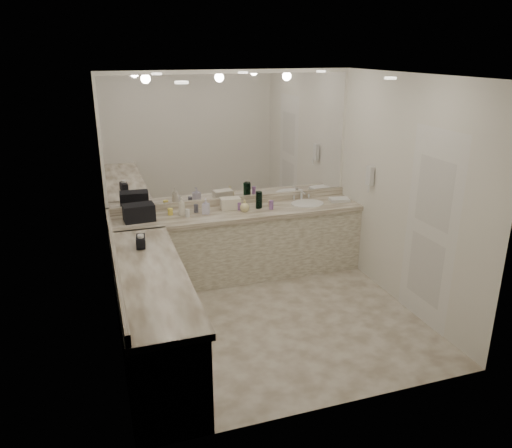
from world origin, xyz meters
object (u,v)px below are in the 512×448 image
object	(u,v)px
sink	(307,204)
soap_bottle_b	(206,206)
hand_towel	(339,200)
cream_cosmetic_case	(230,204)
soap_bottle_c	(245,206)
wall_phone	(370,176)
soap_bottle_a	(182,206)
black_toiletry_bag	(139,212)

from	to	relation	value
sink	soap_bottle_b	xyz separation A→B (m)	(-1.37, 0.01, 0.10)
hand_towel	sink	bearing A→B (deg)	176.69
cream_cosmetic_case	soap_bottle_c	distance (m)	0.21
wall_phone	sink	bearing A→B (deg)	140.43
soap_bottle_a	soap_bottle_c	world-z (taller)	soap_bottle_a
sink	cream_cosmetic_case	distance (m)	1.03
wall_phone	soap_bottle_c	xyz separation A→B (m)	(-1.49, 0.45, -0.37)
soap_bottle_a	wall_phone	bearing A→B (deg)	-13.46
cream_cosmetic_case	hand_towel	size ratio (longest dim) A/B	0.98
soap_bottle_b	soap_bottle_a	bearing A→B (deg)	174.50
soap_bottle_a	soap_bottle_b	size ratio (longest dim) A/B	1.18
sink	soap_bottle_b	distance (m)	1.37
hand_towel	soap_bottle_c	distance (m)	1.34
cream_cosmetic_case	hand_towel	xyz separation A→B (m)	(1.48, -0.12, -0.05)
sink	cream_cosmetic_case	xyz separation A→B (m)	(-1.03, 0.10, 0.08)
wall_phone	black_toiletry_bag	xyz separation A→B (m)	(-2.78, 0.50, -0.35)
soap_bottle_c	black_toiletry_bag	bearing A→B (deg)	177.54
wall_phone	black_toiletry_bag	distance (m)	2.85
cream_cosmetic_case	soap_bottle_b	bearing A→B (deg)	-161.46
soap_bottle_b	soap_bottle_c	bearing A→B (deg)	-7.84
cream_cosmetic_case	soap_bottle_a	xyz separation A→B (m)	(-0.63, -0.06, 0.04)
wall_phone	soap_bottle_b	world-z (taller)	wall_phone
wall_phone	soap_bottle_a	world-z (taller)	wall_phone
wall_phone	soap_bottle_b	size ratio (longest dim) A/B	1.25
wall_phone	hand_towel	bearing A→B (deg)	107.59
wall_phone	hand_towel	world-z (taller)	wall_phone
soap_bottle_b	black_toiletry_bag	bearing A→B (deg)	-179.25
soap_bottle_a	soap_bottle_b	distance (m)	0.30
hand_towel	soap_bottle_c	xyz separation A→B (m)	(-1.34, -0.03, 0.06)
sink	soap_bottle_c	size ratio (longest dim) A/B	2.86
soap_bottle_a	sink	bearing A→B (deg)	-1.46
cream_cosmetic_case	soap_bottle_c	xyz separation A→B (m)	(0.14, -0.15, 0.00)
hand_towel	soap_bottle_a	xyz separation A→B (m)	(-2.12, 0.07, 0.09)
sink	soap_bottle_c	xyz separation A→B (m)	(-0.88, -0.05, 0.08)
cream_cosmetic_case	sink	bearing A→B (deg)	-0.90
soap_bottle_a	soap_bottle_c	bearing A→B (deg)	-6.95
hand_towel	soap_bottle_a	size ratio (longest dim) A/B	1.11
black_toiletry_bag	soap_bottle_c	xyz separation A→B (m)	(1.29, -0.06, -0.03)
wall_phone	soap_bottle_a	size ratio (longest dim) A/B	1.05
soap_bottle_a	hand_towel	bearing A→B (deg)	-1.86
black_toiletry_bag	soap_bottle_c	size ratio (longest dim) A/B	2.33
sink	wall_phone	size ratio (longest dim) A/B	1.83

